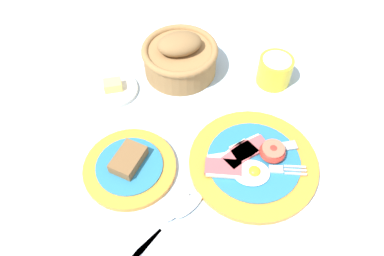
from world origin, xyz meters
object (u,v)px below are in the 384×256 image
object	(u,v)px
bread_plate	(130,166)
teaspoon_near_cup	(178,215)
butter_dish	(114,89)
teaspoon_by_saucer	(168,218)
bread_basket	(180,57)
breakfast_plate	(253,162)
sugar_cup	(275,70)

from	to	relation	value
bread_plate	teaspoon_near_cup	world-z (taller)	bread_plate
bread_plate	butter_dish	world-z (taller)	bread_plate
teaspoon_near_cup	teaspoon_by_saucer	bearing A→B (deg)	152.07
teaspoon_near_cup	bread_basket	bearing A→B (deg)	45.26
teaspoon_by_saucer	breakfast_plate	bearing A→B (deg)	-17.62
sugar_cup	teaspoon_by_saucer	distance (m)	0.42
bread_plate	butter_dish	distance (m)	0.22
teaspoon_by_saucer	sugar_cup	bearing A→B (deg)	3.36
teaspoon_near_cup	breakfast_plate	bearing A→B (deg)	-8.38
bread_plate	bread_basket	bearing A→B (deg)	71.45
butter_dish	teaspoon_by_saucer	bearing A→B (deg)	-66.19
bread_basket	butter_dish	xyz separation A→B (m)	(-0.15, -0.07, -0.04)
teaspoon_by_saucer	bread_basket	bearing A→B (deg)	35.02
bread_basket	teaspoon_near_cup	world-z (taller)	bread_basket
bread_plate	teaspoon_near_cup	xyz separation A→B (m)	(0.10, -0.10, -0.01)
breakfast_plate	butter_dish	size ratio (longest dim) A/B	2.35
bread_plate	teaspoon_by_saucer	xyz separation A→B (m)	(0.08, -0.11, -0.01)
bread_plate	bread_basket	world-z (taller)	bread_basket
bread_basket	sugar_cup	bearing A→B (deg)	-8.86
bread_basket	teaspoon_by_saucer	size ratio (longest dim) A/B	1.08
sugar_cup	butter_dish	size ratio (longest dim) A/B	0.71
butter_dish	teaspoon_near_cup	distance (m)	0.35
teaspoon_by_saucer	teaspoon_near_cup	distance (m)	0.02
teaspoon_by_saucer	butter_dish	bearing A→B (deg)	60.91
butter_dish	teaspoon_near_cup	bearing A→B (deg)	-62.83
butter_dish	teaspoon_by_saucer	xyz separation A→B (m)	(0.14, -0.31, -0.00)
breakfast_plate	sugar_cup	xyz separation A→B (m)	(0.07, 0.23, 0.03)
teaspoon_by_saucer	teaspoon_near_cup	world-z (taller)	same
sugar_cup	breakfast_plate	bearing A→B (deg)	-106.18
teaspoon_by_saucer	teaspoon_near_cup	xyz separation A→B (m)	(0.02, 0.01, 0.00)
bread_plate	teaspoon_near_cup	bearing A→B (deg)	-45.01
sugar_cup	bread_plate	bearing A→B (deg)	-142.03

